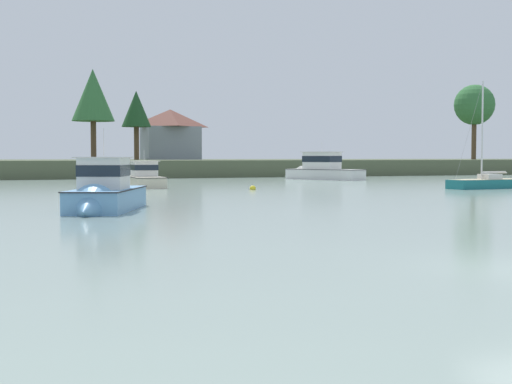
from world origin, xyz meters
TOP-DOWN VIEW (x-y plane):
  - far_shore_bank at (0.00, 90.17)m, footprint 207.02×42.36m
  - cruiser_skyblue at (-6.62, 20.53)m, footprint 5.09×8.16m
  - cruiser_white at (22.65, 59.69)m, footprint 7.24×10.64m
  - cruiser_cream at (0.25, 46.32)m, footprint 2.66×7.52m
  - sailboat_teal at (25.54, 33.96)m, footprint 6.88×2.66m
  - mooring_buoy_yellow at (7.28, 38.61)m, footprint 0.49×0.49m
  - mooring_buoy_orange at (-5.67, 35.54)m, footprint 0.50×0.50m
  - shore_tree_inland_c at (0.83, 84.81)m, footprint 5.76×5.76m
  - shore_tree_left at (7.47, 89.10)m, footprint 4.26×4.26m
  - shore_tree_right_mid at (59.95, 81.05)m, footprint 6.39×6.39m
  - cottage_hillside at (14.25, 96.82)m, footprint 8.97×7.92m

SIDE VIEW (x-z plane):
  - mooring_buoy_yellow at x=7.28m, z-range -0.18..0.36m
  - mooring_buoy_orange at x=-5.67m, z-range -0.19..0.36m
  - sailboat_teal at x=25.54m, z-range -4.32..4.73m
  - cruiser_cream at x=0.25m, z-range -1.48..2.51m
  - cruiser_skyblue at x=-6.62m, z-range -1.82..2.95m
  - cruiser_white at x=22.65m, z-range -1.88..3.45m
  - far_shore_bank at x=0.00m, z-range 0.00..2.10m
  - cottage_hillside at x=14.25m, z-range 2.25..10.16m
  - shore_tree_left at x=7.47m, z-range 4.34..14.30m
  - shore_tree_right_mid at x=59.95m, z-range 4.78..16.67m
  - shore_tree_inland_c at x=0.83m, z-range 4.65..16.97m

